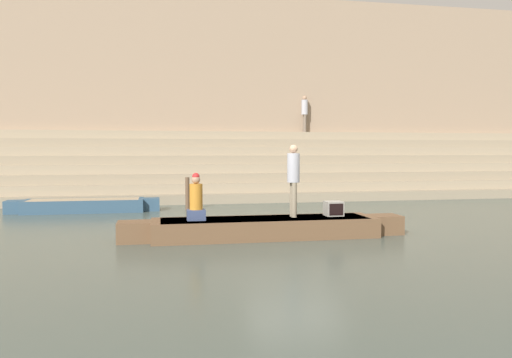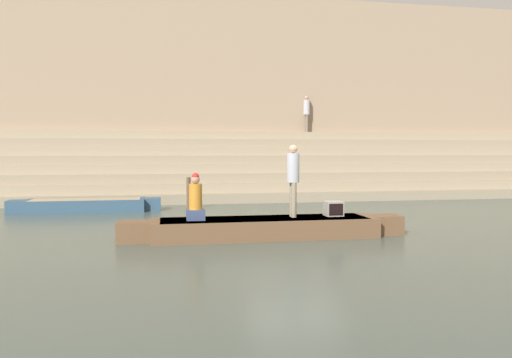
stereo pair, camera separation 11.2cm
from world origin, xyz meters
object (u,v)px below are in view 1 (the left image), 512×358
Objects in this scene: moored_boat_shore at (85,205)px; person_on_steps at (305,111)px; rowboat_main at (265,227)px; person_rowing at (196,201)px; mooring_post at (187,193)px; person_standing at (293,175)px; tv_set at (334,209)px.

moored_boat_shore is 12.05m from person_on_steps.
rowboat_main is 8.12m from moored_boat_shore.
person_rowing reaches higher than mooring_post.
person_rowing is 6.31m from mooring_post.
person_standing is 1.38m from tv_set.
tv_set is 0.37× the size of mooring_post.
moored_boat_shore is (-5.13, 6.30, -0.02)m from rowboat_main.
tv_set is (1.07, 0.02, -0.87)m from person_standing.
person_standing is 1.00× the size of person_on_steps.
moored_boat_shore is at bearing 179.46° from mooring_post.
person_on_steps reaches higher than mooring_post.
person_rowing is at bearing -176.25° from rowboat_main.
tv_set is 0.24× the size of person_on_steps.
rowboat_main is 13.62m from person_on_steps.
person_rowing is (-1.69, -0.03, 0.70)m from rowboat_main.
moored_boat_shore is at bearing 132.60° from tv_set.
person_rowing is at bearing -78.11° from person_on_steps.
mooring_post is at bearing 108.51° from person_standing.
rowboat_main is 1.83m from person_rowing.
person_standing reaches higher than rowboat_main.
moored_boat_shore is 4.37× the size of mooring_post.
person_rowing is 3.52m from tv_set.
rowboat_main is at bearing 177.95° from tv_set.
person_on_steps reaches higher than tv_set.
person_standing is at bearing 10.04° from rowboat_main.
rowboat_main is at bearing -71.55° from person_on_steps.
person_on_steps is at bearing 71.21° from tv_set.
person_standing reaches higher than mooring_post.
rowboat_main is 6.46m from mooring_post.
person_on_steps reaches higher than person_standing.
tv_set is at bearing 14.47° from person_rowing.
person_on_steps is at bearing 34.84° from moored_boat_shore.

